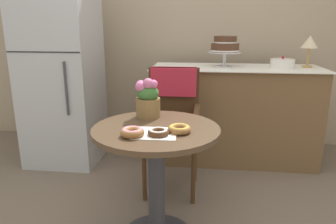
{
  "coord_description": "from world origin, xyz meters",
  "views": [
    {
      "loc": [
        0.26,
        -1.66,
        1.27
      ],
      "look_at": [
        0.05,
        0.15,
        0.77
      ],
      "focal_mm": 33.77,
      "sensor_mm": 36.0,
      "label": 1
    }
  ],
  "objects": [
    {
      "name": "display_counter",
      "position": [
        0.55,
        1.3,
        0.45
      ],
      "size": [
        1.56,
        0.62,
        0.9
      ],
      "color": "brown",
      "rests_on": "ground"
    },
    {
      "name": "flower_vase",
      "position": [
        -0.08,
        0.2,
        0.84
      ],
      "size": [
        0.15,
        0.15,
        0.25
      ],
      "color": "brown",
      "rests_on": "cafe_table"
    },
    {
      "name": "round_layer_cake",
      "position": [
        0.94,
        1.26,
        0.94
      ],
      "size": [
        0.21,
        0.21,
        0.11
      ],
      "color": "white",
      "rests_on": "display_counter"
    },
    {
      "name": "donut_mid",
      "position": [
        0.03,
        -0.13,
        0.74
      ],
      "size": [
        0.11,
        0.11,
        0.04
      ],
      "color": "#4C2D19",
      "rests_on": "cafe_table"
    },
    {
      "name": "donut_side",
      "position": [
        -0.1,
        -0.16,
        0.74
      ],
      "size": [
        0.12,
        0.12,
        0.04
      ],
      "color": "#936033",
      "rests_on": "cafe_table"
    },
    {
      "name": "tiered_cake_stand",
      "position": [
        0.44,
        1.3,
        1.09
      ],
      "size": [
        0.3,
        0.3,
        0.28
      ],
      "color": "silver",
      "rests_on": "display_counter"
    },
    {
      "name": "donut_front",
      "position": [
        0.14,
        -0.07,
        0.74
      ],
      "size": [
        0.12,
        0.12,
        0.04
      ],
      "color": "#936033",
      "rests_on": "cafe_table"
    },
    {
      "name": "table_lamp",
      "position": [
        1.19,
        1.35,
        1.12
      ],
      "size": [
        0.15,
        0.15,
        0.28
      ],
      "color": "#B28C47",
      "rests_on": "display_counter"
    },
    {
      "name": "wicker_chair",
      "position": [
        0.02,
        0.7,
        0.64
      ],
      "size": [
        0.42,
        0.45,
        0.95
      ],
      "rotation": [
        0.0,
        0.0,
        -0.08
      ],
      "color": "#472D19",
      "rests_on": "ground"
    },
    {
      "name": "paper_napkin",
      "position": [
        0.01,
        -0.11,
        0.72
      ],
      "size": [
        0.24,
        0.21,
        0.0
      ],
      "primitive_type": "cube",
      "rotation": [
        0.0,
        0.0,
        0.03
      ],
      "color": "white",
      "rests_on": "cafe_table"
    },
    {
      "name": "back_wall",
      "position": [
        0.0,
        1.85,
        1.35
      ],
      "size": [
        4.8,
        0.1,
        2.7
      ],
      "primitive_type": "cube",
      "color": "tan",
      "rests_on": "ground"
    },
    {
      "name": "cafe_table",
      "position": [
        0.0,
        0.0,
        0.51
      ],
      "size": [
        0.72,
        0.72,
        0.72
      ],
      "color": "#4C3826",
      "rests_on": "ground"
    },
    {
      "name": "refrigerator",
      "position": [
        -1.05,
        1.1,
        0.85
      ],
      "size": [
        0.64,
        0.63,
        1.7
      ],
      "color": "#B7BABF",
      "rests_on": "ground"
    }
  ]
}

